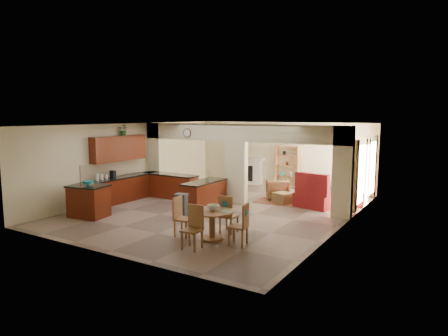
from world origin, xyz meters
The scene contains 39 objects.
floor centered at (0.00, 0.00, 0.00)m, with size 10.00×10.00×0.00m, color #856D5C.
ceiling centered at (0.00, 0.00, 2.80)m, with size 10.00×10.00×0.00m, color white.
wall_back centered at (0.00, 5.00, 1.40)m, with size 8.00×8.00×0.00m, color beige.
wall_front centered at (0.00, -5.00, 1.40)m, with size 8.00×8.00×0.00m, color beige.
wall_left centered at (-4.00, 0.00, 1.40)m, with size 10.00×10.00×0.00m, color beige.
wall_right centered at (4.00, 0.00, 1.40)m, with size 10.00×10.00×0.00m, color beige.
partition_left_pier centered at (-3.70, 1.00, 1.40)m, with size 0.60×0.25×2.80m, color beige.
partition_center_pier centered at (0.00, 1.00, 1.10)m, with size 0.80×0.25×2.20m, color beige.
partition_right_pier centered at (3.70, 1.00, 1.40)m, with size 0.60×0.25×2.80m, color beige.
partition_header centered at (0.00, 1.00, 2.50)m, with size 8.00×0.25×0.60m, color beige.
kitchen_counter centered at (-3.26, -0.25, 0.46)m, with size 2.52×3.29×1.48m.
upper_cabinets centered at (-3.82, -0.80, 1.92)m, with size 0.35×2.40×0.90m, color #431807.
peninsula centered at (-0.60, -0.11, 0.46)m, with size 0.70×1.85×0.91m.
wall_clock centered at (-2.00, 0.85, 2.45)m, with size 0.34×0.34×0.03m, color #532A1B.
rug centered at (1.20, 2.10, 0.01)m, with size 1.60×1.30×0.01m, color brown.
fireplace centered at (-1.60, 4.83, 0.61)m, with size 1.60×0.35×1.20m.
shelving_unit centered at (0.35, 4.82, 0.90)m, with size 1.00×0.32×1.80m, color olive.
window_a centered at (3.97, 2.30, 1.20)m, with size 0.02×0.90×1.90m, color white.
window_b centered at (3.97, 4.00, 1.20)m, with size 0.02×0.90×1.90m, color white.
glazed_door centered at (3.97, 3.15, 1.05)m, with size 0.02×0.70×2.10m, color white.
drape_a_left centered at (3.93, 1.70, 1.20)m, with size 0.10×0.28×2.30m, color #3F1B19.
drape_a_right centered at (3.93, 2.90, 1.20)m, with size 0.10×0.28×2.30m, color #3F1B19.
drape_b_left centered at (3.93, 3.40, 1.20)m, with size 0.10×0.28×2.30m, color #3F1B19.
drape_b_right centered at (3.93, 4.60, 1.20)m, with size 0.10×0.28×2.30m, color #3F1B19.
ceiling_fan centered at (1.50, 3.00, 2.56)m, with size 1.00×1.00×0.10m, color white.
kitchen_island centered at (-2.96, -2.95, 0.50)m, with size 1.25×0.98×0.99m.
teal_bowl centered at (-2.91, -2.98, 1.06)m, with size 0.32×0.32×0.15m, color #137A84.
trash_can centered at (-0.40, -1.64, 0.35)m, with size 0.33×0.28×0.70m, color #2D2D2F.
dining_table centered at (1.52, -2.88, 0.50)m, with size 1.09×1.09×0.74m.
fruit_bowl centered at (1.52, -2.83, 0.82)m, with size 0.31×0.31×0.16m, color #72B126.
sofa centered at (3.30, 3.66, 0.36)m, with size 0.97×2.48×0.72m, color maroon.
chaise centered at (2.56, 1.96, 0.24)m, with size 1.20×0.99×0.48m, color maroon.
armchair centered at (0.93, 2.49, 0.37)m, with size 0.80×0.82×0.75m, color maroon.
ottoman centered at (1.42, 1.84, 0.20)m, with size 0.55×0.55×0.40m, color maroon.
plant centered at (-3.82, -0.54, 2.57)m, with size 0.36×0.31×0.40m, color #1C4813.
chair_north centered at (1.57, -2.23, 0.55)m, with size 0.42×0.43×1.02m.
chair_east centered at (2.36, -2.88, 0.55)m, with size 0.48×0.48×1.02m.
chair_south centered at (1.50, -3.64, 0.55)m, with size 0.45×0.45×1.02m.
chair_west centered at (0.65, -3.03, 0.55)m, with size 0.46×0.46×1.02m.
Camera 1 is at (6.84, -11.02, 3.13)m, focal length 32.00 mm.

